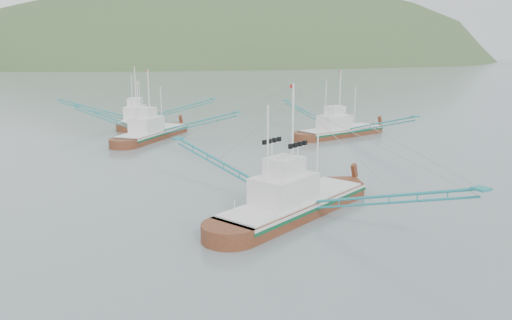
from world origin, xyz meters
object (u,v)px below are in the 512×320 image
main_boat (295,187)px  bg_boat_extra (137,112)px  bg_boat_right (340,126)px  bg_boat_far (151,123)px

main_boat → bg_boat_extra: 54.80m
main_boat → bg_boat_extra: main_boat is taller
bg_boat_right → bg_boat_extra: bearing=123.4°
main_boat → bg_boat_extra: size_ratio=1.15×
main_boat → bg_boat_far: (1.30, 39.34, 0.11)m
bg_boat_far → main_boat: bearing=-133.4°
bg_boat_far → bg_boat_right: size_ratio=0.88×
main_boat → bg_boat_far: 39.36m
main_boat → bg_boat_right: 38.38m
main_boat → bg_boat_far: size_ratio=1.16×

